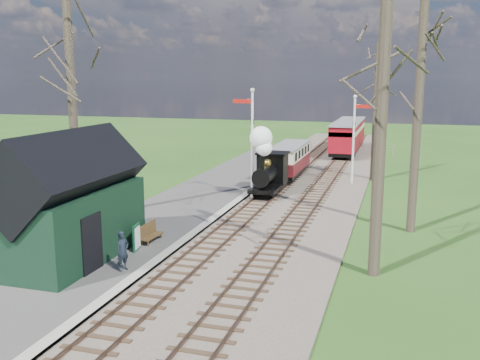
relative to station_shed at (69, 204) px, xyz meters
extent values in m
plane|color=#244D18|center=(4.30, -4.00, -2.27)|extent=(140.00, 140.00, 0.00)
ellipsoid|color=#385B23|center=(-20.70, 56.00, -17.03)|extent=(57.60, 36.00, 16.20)
ellipsoid|color=#385B23|center=(14.30, 61.00, -20.31)|extent=(70.40, 44.00, 19.80)
ellipsoid|color=#385B23|center=(-3.70, 66.00, -18.67)|extent=(64.00, 40.00, 18.00)
cube|color=brown|center=(5.60, 18.00, -2.22)|extent=(8.00, 60.00, 0.10)
cube|color=brown|center=(3.80, 18.00, -2.13)|extent=(0.07, 60.00, 0.12)
cube|color=brown|center=(4.80, 18.00, -2.13)|extent=(0.07, 60.00, 0.12)
cube|color=#38281C|center=(4.30, 18.00, -2.17)|extent=(1.60, 60.00, 0.09)
cube|color=brown|center=(6.40, 18.00, -2.13)|extent=(0.07, 60.00, 0.12)
cube|color=brown|center=(7.40, 18.00, -2.13)|extent=(0.07, 60.00, 0.12)
cube|color=#38281C|center=(6.90, 18.00, -2.17)|extent=(1.60, 60.00, 0.09)
cube|color=#474442|center=(0.80, 10.00, -2.17)|extent=(5.00, 44.00, 0.20)
cube|color=#B2AD9E|center=(3.10, 10.00, -2.16)|extent=(0.40, 44.00, 0.21)
cube|color=black|center=(0.00, 0.00, -0.77)|extent=(3.00, 6.00, 2.60)
cube|color=black|center=(0.00, 0.00, 1.08)|extent=(3.25, 6.30, 3.25)
cube|color=black|center=(1.52, -1.00, -1.07)|extent=(0.06, 1.20, 2.00)
cylinder|color=silver|center=(3.60, 12.00, 0.73)|extent=(0.14, 0.14, 6.00)
sphere|color=silver|center=(3.60, 12.00, 3.83)|extent=(0.24, 0.24, 0.24)
cube|color=#B7140F|center=(3.05, 12.00, 3.23)|extent=(1.10, 0.08, 0.22)
cube|color=black|center=(3.60, 12.00, 2.13)|extent=(0.18, 0.06, 0.30)
cylinder|color=silver|center=(8.60, 18.00, 0.48)|extent=(0.14, 0.14, 5.50)
sphere|color=silver|center=(8.60, 18.00, 3.33)|extent=(0.24, 0.24, 0.24)
cube|color=#B7140F|center=(9.15, 18.00, 2.73)|extent=(1.10, 0.08, 0.22)
cube|color=black|center=(8.60, 18.00, 1.63)|extent=(0.18, 0.06, 0.30)
cylinder|color=#382D23|center=(-3.00, 5.00, 3.23)|extent=(0.41, 0.41, 11.00)
cylinder|color=#382D23|center=(10.80, 2.00, 3.73)|extent=(0.42, 0.42, 12.00)
cylinder|color=#382D23|center=(12.10, 8.00, 2.73)|extent=(0.40, 0.40, 10.00)
cylinder|color=#382D23|center=(9.80, 20.00, 2.23)|extent=(0.39, 0.39, 9.00)
cube|color=slate|center=(4.60, 32.00, -1.52)|extent=(12.60, 0.02, 0.01)
cube|color=slate|center=(4.60, 32.00, -1.82)|extent=(12.60, 0.02, 0.02)
cylinder|color=slate|center=(4.60, 32.00, -1.77)|extent=(0.08, 0.08, 1.00)
cube|color=black|center=(4.30, 12.95, -1.67)|extent=(1.51, 3.55, 0.22)
cylinder|color=black|center=(4.30, 12.42, -0.87)|extent=(0.98, 2.30, 0.98)
cube|color=black|center=(4.30, 14.02, -0.78)|extent=(1.60, 1.42, 1.77)
cylinder|color=black|center=(4.30, 11.54, -0.07)|extent=(0.25, 0.25, 0.71)
sphere|color=#B99136|center=(4.30, 12.69, -0.25)|extent=(0.46, 0.46, 0.46)
sphere|color=white|center=(4.40, 11.54, 0.77)|extent=(0.89, 0.89, 0.89)
sphere|color=white|center=(4.20, 11.62, 1.30)|extent=(1.24, 1.24, 1.24)
cylinder|color=black|center=(3.80, 11.89, -1.78)|extent=(0.09, 0.57, 0.57)
cylinder|color=black|center=(4.80, 11.89, -1.78)|extent=(0.09, 0.57, 0.57)
cube|color=black|center=(4.30, 18.95, -1.76)|extent=(1.68, 6.21, 0.27)
cube|color=maroon|center=(4.30, 18.95, -1.23)|extent=(1.77, 6.21, 0.80)
cube|color=beige|center=(4.30, 18.95, -0.43)|extent=(1.77, 6.21, 0.80)
cube|color=slate|center=(4.30, 18.95, 0.02)|extent=(1.86, 6.38, 0.11)
cube|color=black|center=(6.90, 29.62, -1.69)|extent=(2.03, 5.35, 0.32)
cube|color=maroon|center=(6.90, 29.62, -1.05)|extent=(2.14, 5.35, 0.96)
cube|color=beige|center=(6.90, 29.62, -0.09)|extent=(2.14, 5.35, 0.96)
cube|color=slate|center=(6.90, 29.62, 0.45)|extent=(2.25, 5.57, 0.13)
cube|color=black|center=(6.90, 35.12, -1.69)|extent=(2.03, 5.35, 0.32)
cube|color=maroon|center=(6.90, 35.12, -1.05)|extent=(2.14, 5.35, 0.96)
cube|color=beige|center=(6.90, 35.12, -0.09)|extent=(2.14, 5.35, 0.96)
cube|color=slate|center=(6.90, 35.12, 0.45)|extent=(2.25, 5.57, 0.13)
cube|color=#0D3F26|center=(1.88, 1.49, -1.55)|extent=(0.19, 0.71, 1.03)
cube|color=silver|center=(1.93, 1.50, -1.55)|extent=(0.12, 0.60, 0.85)
cube|color=#4C361B|center=(1.93, 2.69, -1.85)|extent=(0.44, 1.35, 0.06)
cube|color=#4C361B|center=(1.76, 2.70, -1.59)|extent=(0.10, 1.34, 0.57)
cube|color=#4C361B|center=(2.08, 2.12, -1.97)|extent=(0.06, 0.06, 0.19)
cube|color=#4C361B|center=(1.79, 3.26, -1.97)|extent=(0.06, 0.06, 0.19)
imported|color=black|center=(2.45, -0.60, -1.37)|extent=(0.48, 0.59, 1.40)
camera|label=1|loc=(11.45, -16.33, 4.55)|focal=40.00mm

